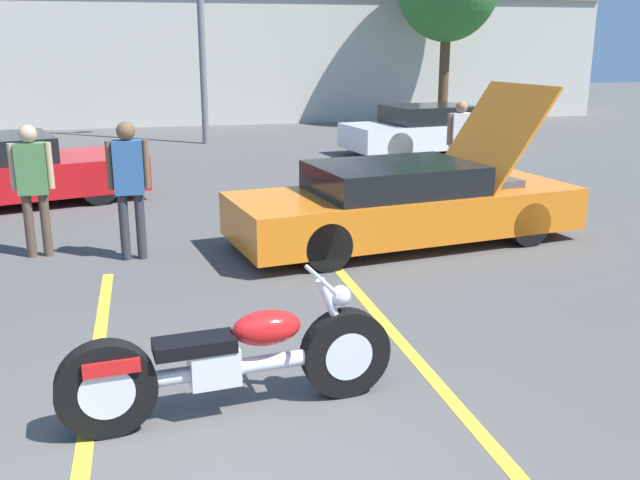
{
  "coord_description": "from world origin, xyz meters",
  "views": [
    {
      "loc": [
        -0.2,
        -3.6,
        2.68
      ],
      "look_at": [
        1.4,
        2.94,
        0.8
      ],
      "focal_mm": 40.0,
      "sensor_mm": 36.0,
      "label": 1
    }
  ],
  "objects": [
    {
      "name": "motorcycle",
      "position": [
        0.3,
        1.21,
        0.41
      ],
      "size": [
        2.49,
        0.7,
        0.99
      ],
      "rotation": [
        0.0,
        0.0,
        0.1
      ],
      "color": "black",
      "rests_on": "ground"
    },
    {
      "name": "parked_car_right_row",
      "position": [
        6.67,
        12.89,
        0.57
      ],
      "size": [
        4.63,
        2.34,
        1.19
      ],
      "rotation": [
        0.0,
        0.0,
        0.15
      ],
      "color": "white",
      "rests_on": "ground"
    },
    {
      "name": "spectator_midground",
      "position": [
        -1.63,
        5.84,
        1.0
      ],
      "size": [
        0.52,
        0.22,
        1.69
      ],
      "color": "brown",
      "rests_on": "ground"
    },
    {
      "name": "spectator_near_motorcycle",
      "position": [
        5.39,
        8.49,
        0.98
      ],
      "size": [
        0.52,
        0.22,
        1.65
      ],
      "color": "#333338",
      "rests_on": "ground"
    },
    {
      "name": "show_car_hood_open",
      "position": [
        3.2,
        5.34,
        0.56
      ],
      "size": [
        4.96,
        2.38,
        2.11
      ],
      "rotation": [
        0.0,
        0.0,
        0.15
      ],
      "color": "orange",
      "rests_on": "ground"
    },
    {
      "name": "parking_stripe_foreground",
      "position": [
        -0.75,
        2.16,
        0.0
      ],
      "size": [
        0.12,
        5.37,
        0.01
      ],
      "primitive_type": "cube",
      "color": "yellow",
      "rests_on": "ground"
    },
    {
      "name": "spectator_by_show_car",
      "position": [
        -0.44,
        5.42,
        1.04
      ],
      "size": [
        0.52,
        0.23,
        1.75
      ],
      "color": "#333338",
      "rests_on": "ground"
    },
    {
      "name": "far_building",
      "position": [
        0.0,
        22.37,
        2.34
      ],
      "size": [
        32.0,
        4.2,
        4.4
      ],
      "color": "beige",
      "rests_on": "ground"
    },
    {
      "name": "parking_stripe_middle",
      "position": [
        1.97,
        2.16,
        0.0
      ],
      "size": [
        0.12,
        5.37,
        0.01
      ],
      "primitive_type": "cube",
      "color": "yellow",
      "rests_on": "ground"
    }
  ]
}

